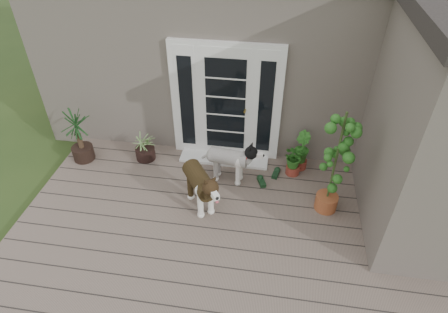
# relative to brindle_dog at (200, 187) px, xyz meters

# --- Properties ---
(deck) EXTENTS (6.20, 4.60, 0.12)m
(deck) POSITION_rel_brindle_dog_xyz_m (0.38, -0.77, -0.46)
(deck) COLOR #6B5B4C
(deck) RESTS_ON ground
(house_main) EXTENTS (7.40, 4.00, 3.10)m
(house_main) POSITION_rel_brindle_dog_xyz_m (0.38, 3.48, 1.03)
(house_main) COLOR #665E54
(house_main) RESTS_ON ground
(house_wing) EXTENTS (1.60, 2.40, 3.10)m
(house_wing) POSITION_rel_brindle_dog_xyz_m (3.28, 0.33, 1.03)
(house_wing) COLOR #665E54
(house_wing) RESTS_ON ground
(door_unit) EXTENTS (1.90, 0.14, 2.15)m
(door_unit) POSITION_rel_brindle_dog_xyz_m (0.18, 1.43, 0.68)
(door_unit) COLOR white
(door_unit) RESTS_ON deck
(door_step) EXTENTS (1.60, 0.40, 0.05)m
(door_step) POSITION_rel_brindle_dog_xyz_m (0.18, 1.23, -0.37)
(door_step) COLOR white
(door_step) RESTS_ON deck
(brindle_dog) EXTENTS (0.87, 1.02, 0.79)m
(brindle_dog) POSITION_rel_brindle_dog_xyz_m (0.00, 0.00, 0.00)
(brindle_dog) COLOR #3E2E16
(brindle_dog) RESTS_ON deck
(white_dog) EXTENTS (0.89, 0.48, 0.71)m
(white_dog) POSITION_rel_brindle_dog_xyz_m (0.34, 0.69, -0.04)
(white_dog) COLOR silver
(white_dog) RESTS_ON deck
(spider_plant) EXTENTS (0.71, 0.71, 0.62)m
(spider_plant) POSITION_rel_brindle_dog_xyz_m (-1.25, 1.04, -0.09)
(spider_plant) COLOR #97B36E
(spider_plant) RESTS_ON deck
(yucca) EXTENTS (0.91, 0.91, 1.04)m
(yucca) POSITION_rel_brindle_dog_xyz_m (-2.37, 0.86, 0.12)
(yucca) COLOR black
(yucca) RESTS_ON deck
(herb_a) EXTENTS (0.50, 0.50, 0.48)m
(herb_a) POSITION_rel_brindle_dog_xyz_m (1.43, 1.03, -0.16)
(herb_a) COLOR #25621C
(herb_a) RESTS_ON deck
(herb_b) EXTENTS (0.43, 0.43, 0.52)m
(herb_b) POSITION_rel_brindle_dog_xyz_m (1.54, 1.22, -0.14)
(herb_b) COLOR #295919
(herb_b) RESTS_ON deck
(herb_c) EXTENTS (0.39, 0.39, 0.59)m
(herb_c) POSITION_rel_brindle_dog_xyz_m (2.72, 0.96, -0.10)
(herb_c) COLOR #2C5F1B
(herb_c) RESTS_ON deck
(sapling) EXTENTS (0.70, 0.70, 1.83)m
(sapling) POSITION_rel_brindle_dog_xyz_m (1.96, 0.25, 0.52)
(sapling) COLOR #174C15
(sapling) RESTS_ON deck
(clog_left) EXTENTS (0.23, 0.31, 0.09)m
(clog_left) POSITION_rel_brindle_dog_xyz_m (0.92, 0.68, -0.35)
(clog_left) COLOR #143219
(clog_left) RESTS_ON deck
(clog_right) EXTENTS (0.19, 0.30, 0.08)m
(clog_right) POSITION_rel_brindle_dog_xyz_m (1.15, 0.93, -0.35)
(clog_right) COLOR black
(clog_right) RESTS_ON deck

